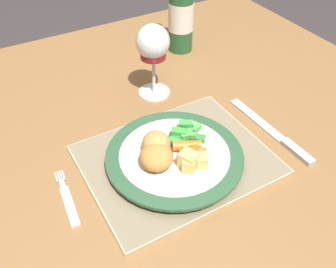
# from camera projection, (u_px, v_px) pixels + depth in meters

# --- Properties ---
(dining_table) EXTENTS (1.14, 0.88, 0.74)m
(dining_table) POSITION_uv_depth(u_px,v_px,m) (146.00, 153.00, 0.82)
(dining_table) COLOR olive
(dining_table) RESTS_ON ground
(placemat) EXTENTS (0.32, 0.25, 0.01)m
(placemat) POSITION_uv_depth(u_px,v_px,m) (176.00, 159.00, 0.66)
(placemat) COLOR tan
(placemat) RESTS_ON dining_table
(dinner_plate) EXTENTS (0.24, 0.24, 0.02)m
(dinner_plate) POSITION_uv_depth(u_px,v_px,m) (174.00, 157.00, 0.64)
(dinner_plate) COLOR white
(dinner_plate) RESTS_ON placemat
(breaded_croquettes) EXTENTS (0.08, 0.10, 0.04)m
(breaded_croquettes) POSITION_uv_depth(u_px,v_px,m) (156.00, 151.00, 0.62)
(breaded_croquettes) COLOR #B77F3D
(breaded_croquettes) RESTS_ON dinner_plate
(green_beans_pile) EXTENTS (0.07, 0.06, 0.02)m
(green_beans_pile) POSITION_uv_depth(u_px,v_px,m) (185.00, 135.00, 0.66)
(green_beans_pile) COLOR green
(green_beans_pile) RESTS_ON dinner_plate
(glazed_carrots) EXTENTS (0.06, 0.07, 0.02)m
(glazed_carrots) POSITION_uv_depth(u_px,v_px,m) (192.00, 154.00, 0.62)
(glazed_carrots) COLOR orange
(glazed_carrots) RESTS_ON dinner_plate
(fork) EXTENTS (0.02, 0.12, 0.01)m
(fork) POSITION_uv_depth(u_px,v_px,m) (68.00, 201.00, 0.59)
(fork) COLOR silver
(fork) RESTS_ON dining_table
(table_knife) EXTENTS (0.02, 0.22, 0.01)m
(table_knife) POSITION_uv_depth(u_px,v_px,m) (276.00, 135.00, 0.71)
(table_knife) COLOR silver
(table_knife) RESTS_ON dining_table
(wine_glass) EXTENTS (0.07, 0.07, 0.16)m
(wine_glass) POSITION_uv_depth(u_px,v_px,m) (153.00, 46.00, 0.74)
(wine_glass) COLOR silver
(wine_glass) RESTS_ON dining_table
(bottle) EXTENTS (0.06, 0.06, 0.28)m
(bottle) POSITION_uv_depth(u_px,v_px,m) (181.00, 7.00, 0.89)
(bottle) COLOR #23562D
(bottle) RESTS_ON dining_table
(roast_potatoes) EXTENTS (0.05, 0.04, 0.03)m
(roast_potatoes) POSITION_uv_depth(u_px,v_px,m) (192.00, 162.00, 0.60)
(roast_potatoes) COLOR #E5BC66
(roast_potatoes) RESTS_ON dinner_plate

